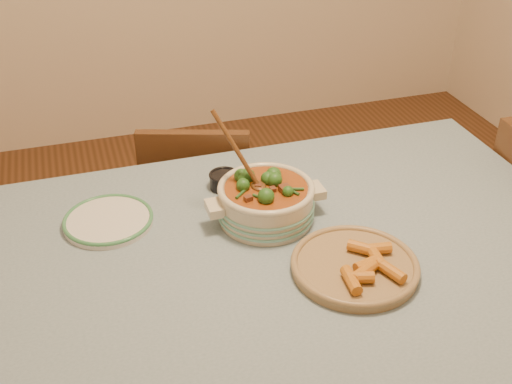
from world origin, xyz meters
TOP-DOWN VIEW (x-y plane):
  - dining_table at (0.00, 0.00)m, footprint 1.68×1.08m
  - stew_casserole at (0.03, 0.15)m, footprint 0.32×0.26m
  - white_plate at (-0.38, 0.25)m, footprint 0.29×0.29m
  - condiment_bowl at (-0.04, 0.34)m, footprint 0.10×0.10m
  - fried_plate at (0.16, -0.12)m, footprint 0.33×0.33m
  - chair_far at (-0.04, 0.72)m, footprint 0.47×0.47m

SIDE VIEW (x-z plane):
  - chair_far at x=-0.04m, z-range 0.05..0.85m
  - dining_table at x=0.00m, z-range 0.29..1.04m
  - white_plate at x=-0.38m, z-range 0.76..0.78m
  - fried_plate at x=0.16m, z-range 0.75..0.80m
  - condiment_bowl at x=-0.04m, z-range 0.76..0.81m
  - stew_casserole at x=0.03m, z-range 0.67..0.97m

